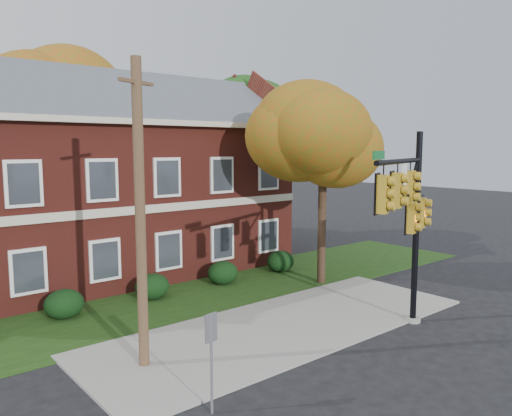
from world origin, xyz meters
TOP-DOWN VIEW (x-y plane):
  - ground at (0.00, 0.00)m, footprint 120.00×120.00m
  - sidewalk at (0.00, 1.00)m, footprint 14.00×5.00m
  - grass_strip at (0.00, 6.00)m, footprint 30.00×6.00m
  - apartment_building at (-2.00, 11.95)m, footprint 18.80×8.80m
  - hedge_left at (-5.50, 6.70)m, footprint 1.40×1.26m
  - hedge_center at (-2.00, 6.70)m, footprint 1.40×1.26m
  - hedge_right at (1.50, 6.70)m, footprint 1.40×1.26m
  - hedge_far_right at (5.00, 6.70)m, footprint 1.40×1.26m
  - tree_near_right at (5.22, 3.87)m, footprint 4.50×4.25m
  - tree_right_rear at (9.31, 12.81)m, footprint 6.30×5.95m
  - tree_far_rear at (-0.66, 19.79)m, footprint 6.84×6.46m
  - traffic_signal at (2.63, -1.90)m, footprint 5.64×2.12m
  - utility_pole at (-5.19, 1.21)m, footprint 1.24×0.60m
  - sign_post at (-5.14, -2.00)m, footprint 0.35×0.09m

SIDE VIEW (x-z plane):
  - ground at x=0.00m, z-range 0.00..0.00m
  - grass_strip at x=0.00m, z-range 0.00..0.04m
  - sidewalk at x=0.00m, z-range 0.00..0.08m
  - hedge_left at x=-5.50m, z-range 0.00..1.05m
  - hedge_center at x=-2.00m, z-range 0.00..1.05m
  - hedge_right at x=1.50m, z-range 0.00..1.05m
  - hedge_far_right at x=5.00m, z-range 0.00..1.05m
  - sign_post at x=-5.14m, z-range 0.43..2.80m
  - traffic_signal at x=2.63m, z-range 0.80..7.41m
  - utility_pole at x=-5.19m, z-range 0.06..8.48m
  - apartment_building at x=-2.00m, z-range 0.12..9.86m
  - tree_near_right at x=5.22m, z-range 2.38..10.96m
  - tree_right_rear at x=9.31m, z-range 2.81..13.43m
  - tree_far_rear at x=-0.66m, z-range 3.08..14.60m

